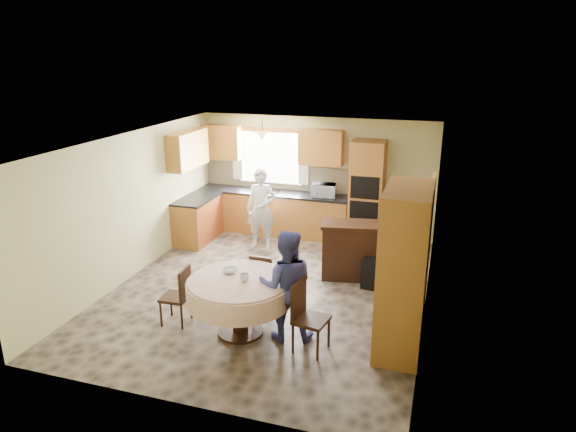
# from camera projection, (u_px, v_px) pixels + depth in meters

# --- Properties ---
(floor) EXTENTS (5.00, 6.00, 0.01)m
(floor) POSITION_uv_depth(u_px,v_px,m) (269.00, 290.00, 8.53)
(floor) COLOR #705F4E
(floor) RESTS_ON ground
(ceiling) EXTENTS (5.00, 6.00, 0.01)m
(ceiling) POSITION_uv_depth(u_px,v_px,m) (267.00, 141.00, 7.75)
(ceiling) COLOR white
(ceiling) RESTS_ON wall_back
(wall_back) EXTENTS (5.00, 0.02, 2.50)m
(wall_back) POSITION_uv_depth(u_px,v_px,m) (316.00, 176.00, 10.86)
(wall_back) COLOR tan
(wall_back) RESTS_ON floor
(wall_front) EXTENTS (5.00, 0.02, 2.50)m
(wall_front) POSITION_uv_depth(u_px,v_px,m) (174.00, 305.00, 5.42)
(wall_front) COLOR tan
(wall_front) RESTS_ON floor
(wall_left) EXTENTS (0.02, 6.00, 2.50)m
(wall_left) POSITION_uv_depth(u_px,v_px,m) (132.00, 205.00, 8.85)
(wall_left) COLOR tan
(wall_left) RESTS_ON floor
(wall_right) EXTENTS (0.02, 6.00, 2.50)m
(wall_right) POSITION_uv_depth(u_px,v_px,m) (431.00, 235.00, 7.43)
(wall_right) COLOR tan
(wall_right) RESTS_ON floor
(window) EXTENTS (1.40, 0.03, 1.10)m
(window) POSITION_uv_depth(u_px,v_px,m) (270.00, 157.00, 11.02)
(window) COLOR white
(window) RESTS_ON wall_back
(curtain_left) EXTENTS (0.22, 0.02, 1.15)m
(curtain_left) POSITION_uv_depth(u_px,v_px,m) (237.00, 154.00, 11.17)
(curtain_left) COLOR white
(curtain_left) RESTS_ON wall_back
(curtain_right) EXTENTS (0.22, 0.02, 1.15)m
(curtain_right) POSITION_uv_depth(u_px,v_px,m) (303.00, 158.00, 10.74)
(curtain_right) COLOR white
(curtain_right) RESTS_ON wall_back
(base_cab_back) EXTENTS (3.30, 0.60, 0.88)m
(base_cab_back) POSITION_uv_depth(u_px,v_px,m) (273.00, 213.00, 11.08)
(base_cab_back) COLOR #AA7A2D
(base_cab_back) RESTS_ON floor
(counter_back) EXTENTS (3.30, 0.64, 0.04)m
(counter_back) POSITION_uv_depth(u_px,v_px,m) (273.00, 193.00, 10.94)
(counter_back) COLOR black
(counter_back) RESTS_ON base_cab_back
(base_cab_left) EXTENTS (0.60, 1.20, 0.88)m
(base_cab_left) POSITION_uv_depth(u_px,v_px,m) (198.00, 220.00, 10.65)
(base_cab_left) COLOR #AA7A2D
(base_cab_left) RESTS_ON floor
(counter_left) EXTENTS (0.64, 1.20, 0.04)m
(counter_left) POSITION_uv_depth(u_px,v_px,m) (197.00, 199.00, 10.50)
(counter_left) COLOR black
(counter_left) RESTS_ON base_cab_left
(backsplash) EXTENTS (3.30, 0.02, 0.55)m
(backsplash) POSITION_uv_depth(u_px,v_px,m) (277.00, 177.00, 11.11)
(backsplash) COLOR #C4B68A
(backsplash) RESTS_ON wall_back
(wall_cab_left) EXTENTS (0.85, 0.33, 0.72)m
(wall_cab_left) POSITION_uv_depth(u_px,v_px,m) (222.00, 142.00, 11.09)
(wall_cab_left) COLOR #C07A30
(wall_cab_left) RESTS_ON wall_back
(wall_cab_right) EXTENTS (0.90, 0.33, 0.72)m
(wall_cab_right) POSITION_uv_depth(u_px,v_px,m) (321.00, 147.00, 10.46)
(wall_cab_right) COLOR #C07A30
(wall_cab_right) RESTS_ON wall_back
(wall_cab_side) EXTENTS (0.33, 1.20, 0.72)m
(wall_cab_side) POSITION_uv_depth(u_px,v_px,m) (188.00, 150.00, 10.23)
(wall_cab_side) COLOR #C07A30
(wall_cab_side) RESTS_ON wall_left
(oven_tower) EXTENTS (0.66, 0.62, 2.12)m
(oven_tower) POSITION_uv_depth(u_px,v_px,m) (367.00, 193.00, 10.31)
(oven_tower) COLOR #AA7A2D
(oven_tower) RESTS_ON floor
(oven_upper) EXTENTS (0.56, 0.01, 0.45)m
(oven_upper) POSITION_uv_depth(u_px,v_px,m) (365.00, 188.00, 9.96)
(oven_upper) COLOR black
(oven_upper) RESTS_ON oven_tower
(oven_lower) EXTENTS (0.56, 0.01, 0.45)m
(oven_lower) POSITION_uv_depth(u_px,v_px,m) (364.00, 212.00, 10.12)
(oven_lower) COLOR black
(oven_lower) RESTS_ON oven_tower
(pendant) EXTENTS (0.36, 0.36, 0.18)m
(pendant) POSITION_uv_depth(u_px,v_px,m) (262.00, 137.00, 10.42)
(pendant) COLOR beige
(pendant) RESTS_ON ceiling
(sideboard) EXTENTS (1.39, 0.76, 0.94)m
(sideboard) POSITION_uv_depth(u_px,v_px,m) (359.00, 252.00, 8.87)
(sideboard) COLOR #311B0D
(sideboard) RESTS_ON floor
(space_heater) EXTENTS (0.42, 0.32, 0.52)m
(space_heater) POSITION_uv_depth(u_px,v_px,m) (374.00, 274.00, 8.53)
(space_heater) COLOR black
(space_heater) RESTS_ON floor
(cupboard) EXTENTS (0.58, 1.16, 2.21)m
(cupboard) POSITION_uv_depth(u_px,v_px,m) (404.00, 271.00, 6.58)
(cupboard) COLOR #AA7A2D
(cupboard) RESTS_ON floor
(dining_table) EXTENTS (1.45, 1.45, 0.83)m
(dining_table) POSITION_uv_depth(u_px,v_px,m) (239.00, 291.00, 7.05)
(dining_table) COLOR #311B0D
(dining_table) RESTS_ON floor
(chair_left) EXTENTS (0.40, 0.40, 0.87)m
(chair_left) POSITION_uv_depth(u_px,v_px,m) (179.00, 293.00, 7.37)
(chair_left) COLOR #311B0D
(chair_left) RESTS_ON floor
(chair_back) EXTENTS (0.40, 0.40, 0.88)m
(chair_back) POSITION_uv_depth(u_px,v_px,m) (263.00, 278.00, 7.84)
(chair_back) COLOR #311B0D
(chair_back) RESTS_ON floor
(chair_right) EXTENTS (0.49, 0.49, 0.96)m
(chair_right) POSITION_uv_depth(u_px,v_px,m) (306.00, 313.00, 6.71)
(chair_right) COLOR #311B0D
(chair_right) RESTS_ON floor
(framed_picture) EXTENTS (0.06, 0.61, 0.51)m
(framed_picture) POSITION_uv_depth(u_px,v_px,m) (433.00, 193.00, 7.63)
(framed_picture) COLOR gold
(framed_picture) RESTS_ON wall_right
(microwave) EXTENTS (0.54, 0.41, 0.27)m
(microwave) POSITION_uv_depth(u_px,v_px,m) (324.00, 190.00, 10.53)
(microwave) COLOR silver
(microwave) RESTS_ON counter_back
(person_sink) EXTENTS (0.62, 0.43, 1.62)m
(person_sink) POSITION_uv_depth(u_px,v_px,m) (261.00, 209.00, 10.13)
(person_sink) COLOR silver
(person_sink) RESTS_ON floor
(person_dining) EXTENTS (0.88, 0.76, 1.57)m
(person_dining) POSITION_uv_depth(u_px,v_px,m) (286.00, 285.00, 6.92)
(person_dining) COLOR #3A3F80
(person_dining) RESTS_ON floor
(bowl_sideboard) EXTENTS (0.31, 0.31, 0.06)m
(bowl_sideboard) POSITION_uv_depth(u_px,v_px,m) (349.00, 224.00, 8.77)
(bowl_sideboard) COLOR #B2B2B2
(bowl_sideboard) RESTS_ON sideboard
(bottle_sideboard) EXTENTS (0.12, 0.12, 0.31)m
(bottle_sideboard) POSITION_uv_depth(u_px,v_px,m) (385.00, 221.00, 8.56)
(bottle_sideboard) COLOR silver
(bottle_sideboard) RESTS_ON sideboard
(cup_table) EXTENTS (0.13, 0.13, 0.10)m
(cup_table) POSITION_uv_depth(u_px,v_px,m) (244.00, 277.00, 6.94)
(cup_table) COLOR #B2B2B2
(cup_table) RESTS_ON dining_table
(bowl_table) EXTENTS (0.22, 0.22, 0.06)m
(bowl_table) POSITION_uv_depth(u_px,v_px,m) (230.00, 270.00, 7.20)
(bowl_table) COLOR #B2B2B2
(bowl_table) RESTS_ON dining_table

